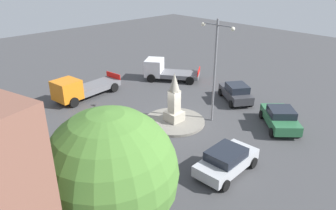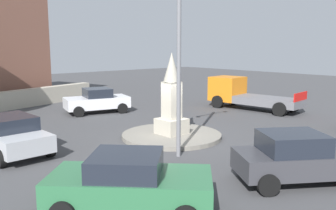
# 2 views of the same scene
# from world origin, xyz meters

# --- Properties ---
(ground_plane) EXTENTS (80.00, 80.00, 0.00)m
(ground_plane) POSITION_xyz_m (0.00, 0.00, 0.00)
(ground_plane) COLOR #424244
(traffic_island) EXTENTS (4.56, 4.56, 0.18)m
(traffic_island) POSITION_xyz_m (0.00, 0.00, 0.09)
(traffic_island) COLOR gray
(traffic_island) RESTS_ON ground
(monument) EXTENTS (1.17, 1.17, 3.70)m
(monument) POSITION_xyz_m (0.00, 0.00, 1.72)
(monument) COLOR #B2AA99
(monument) RESTS_ON traffic_island
(streetlamp) EXTENTS (2.75, 0.28, 7.53)m
(streetlamp) POSITION_xyz_m (-1.72, -2.31, 4.54)
(streetlamp) COLOR slate
(streetlamp) RESTS_ON ground
(car_silver_parked_right) EXTENTS (2.14, 4.13, 1.48)m
(car_silver_parked_right) POSITION_xyz_m (-6.39, 2.27, 0.78)
(car_silver_parked_right) COLOR #B7BABF
(car_silver_parked_right) RESTS_ON ground
(car_green_waiting) EXTENTS (4.17, 4.19, 1.51)m
(car_green_waiting) POSITION_xyz_m (-5.83, -4.90, 0.77)
(car_green_waiting) COLOR #2D6B42
(car_green_waiting) RESTS_ON ground
(car_white_parked_left) EXTENTS (4.21, 2.85, 1.54)m
(car_white_parked_left) POSITION_xyz_m (0.66, 7.74, 0.77)
(car_white_parked_left) COLOR silver
(car_white_parked_left) RESTS_ON ground
(car_dark_grey_approaching) EXTENTS (4.15, 3.56, 1.57)m
(car_dark_grey_approaching) POSITION_xyz_m (-0.82, -6.68, 0.80)
(car_dark_grey_approaching) COLOR #38383D
(car_dark_grey_approaching) RESTS_ON ground
(truck_orange_passing) EXTENTS (2.83, 6.34, 2.06)m
(truck_orange_passing) POSITION_xyz_m (8.87, 2.65, 0.97)
(truck_orange_passing) COLOR orange
(truck_orange_passing) RESTS_ON ground
(stone_boundary_wall) EXTENTS (14.15, 4.46, 1.21)m
(stone_boundary_wall) POSITION_xyz_m (-3.39, 12.52, 0.60)
(stone_boundary_wall) COLOR #B2AA99
(stone_boundary_wall) RESTS_ON ground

